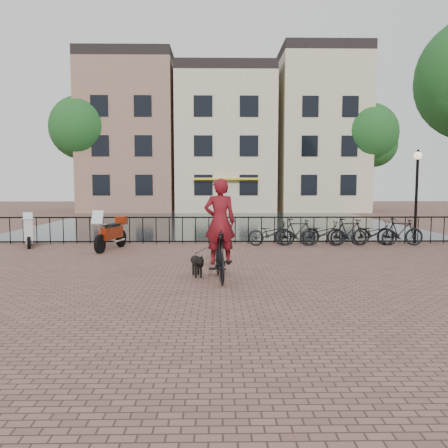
{
  "coord_description": "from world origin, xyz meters",
  "views": [
    {
      "loc": [
        -0.17,
        -8.46,
        2.24
      ],
      "look_at": [
        0.0,
        3.0,
        1.2
      ],
      "focal_mm": 35.0,
      "sensor_mm": 36.0,
      "label": 1
    }
  ],
  "objects_px": {
    "cyclist": "(220,236)",
    "motorcycle": "(111,229)",
    "lamp_post": "(417,181)",
    "scooter": "(29,229)",
    "dog": "(197,265)"
  },
  "relations": [
    {
      "from": "lamp_post",
      "to": "scooter",
      "type": "relative_size",
      "value": 2.36
    },
    {
      "from": "lamp_post",
      "to": "scooter",
      "type": "distance_m",
      "value": 14.27
    },
    {
      "from": "motorcycle",
      "to": "lamp_post",
      "type": "bearing_deg",
      "value": 19.77
    },
    {
      "from": "lamp_post",
      "to": "cyclist",
      "type": "bearing_deg",
      "value": -140.67
    },
    {
      "from": "dog",
      "to": "motorcycle",
      "type": "height_order",
      "value": "motorcycle"
    },
    {
      "from": "cyclist",
      "to": "scooter",
      "type": "xyz_separation_m",
      "value": [
        -6.84,
        5.66,
        -0.4
      ]
    },
    {
      "from": "cyclist",
      "to": "scooter",
      "type": "distance_m",
      "value": 8.89
    },
    {
      "from": "lamp_post",
      "to": "cyclist",
      "type": "height_order",
      "value": "lamp_post"
    },
    {
      "from": "cyclist",
      "to": "dog",
      "type": "xyz_separation_m",
      "value": [
        -0.56,
        0.46,
        -0.77
      ]
    },
    {
      "from": "lamp_post",
      "to": "motorcycle",
      "type": "relative_size",
      "value": 1.67
    },
    {
      "from": "lamp_post",
      "to": "scooter",
      "type": "xyz_separation_m",
      "value": [
        -14.16,
        -0.34,
        -1.72
      ]
    },
    {
      "from": "cyclist",
      "to": "motorcycle",
      "type": "relative_size",
      "value": 1.34
    },
    {
      "from": "motorcycle",
      "to": "scooter",
      "type": "bearing_deg",
      "value": 178.57
    },
    {
      "from": "lamp_post",
      "to": "scooter",
      "type": "bearing_deg",
      "value": -178.64
    },
    {
      "from": "lamp_post",
      "to": "scooter",
      "type": "height_order",
      "value": "lamp_post"
    }
  ]
}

